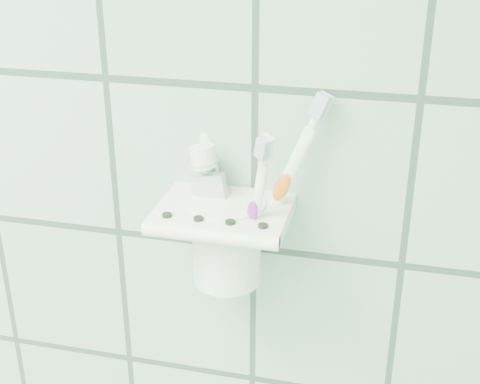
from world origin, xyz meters
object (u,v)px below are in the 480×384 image
(cup, at_px, (227,238))
(toothpaste_tube, at_px, (222,201))
(toothbrush_blue, at_px, (242,183))
(toothbrush_orange, at_px, (245,196))
(holder_bracket, at_px, (224,214))
(toothbrush_pink, at_px, (237,178))

(cup, xyz_separation_m, toothpaste_tube, (-0.01, 0.01, 0.04))
(toothbrush_blue, distance_m, toothbrush_orange, 0.02)
(holder_bracket, height_order, toothbrush_orange, toothbrush_orange)
(toothbrush_pink, bearing_deg, toothpaste_tube, -170.18)
(holder_bracket, xyz_separation_m, toothbrush_pink, (0.01, 0.01, 0.04))
(toothbrush_pink, bearing_deg, toothbrush_orange, -22.43)
(toothbrush_orange, height_order, toothpaste_tube, toothbrush_orange)
(toothbrush_blue, bearing_deg, toothbrush_orange, 22.10)
(cup, distance_m, toothbrush_blue, 0.07)
(holder_bracket, relative_size, toothbrush_orange, 0.74)
(toothbrush_pink, bearing_deg, toothbrush_blue, -32.89)
(holder_bracket, distance_m, toothbrush_orange, 0.03)
(toothbrush_blue, height_order, toothbrush_orange, toothbrush_blue)
(toothpaste_tube, bearing_deg, toothbrush_blue, -16.71)
(toothbrush_pink, distance_m, toothbrush_blue, 0.01)
(toothbrush_pink, distance_m, toothpaste_tube, 0.03)
(holder_bracket, xyz_separation_m, cup, (0.00, 0.00, -0.03))
(toothbrush_blue, distance_m, toothpaste_tube, 0.04)
(toothbrush_blue, height_order, toothpaste_tube, toothbrush_blue)
(cup, bearing_deg, toothbrush_orange, 2.54)
(toothbrush_blue, xyz_separation_m, toothpaste_tube, (-0.02, 0.01, -0.03))
(cup, distance_m, toothbrush_pink, 0.07)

